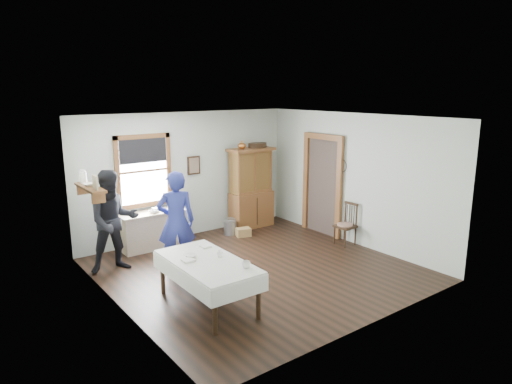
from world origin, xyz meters
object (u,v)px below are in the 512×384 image
china_hutch (251,188)px  dining_table (208,283)px  spindle_chair (345,224)px  woman_blue (176,225)px  figure_dark (114,225)px  work_counter (153,230)px  wicker_basket (243,232)px  pail (230,228)px

china_hutch → dining_table: 4.13m
spindle_chair → woman_blue: bearing=163.8°
figure_dark → china_hutch: bearing=19.5°
china_hutch → spindle_chair: (0.77, -2.22, -0.48)m
spindle_chair → work_counter: bearing=143.5°
spindle_chair → figure_dark: figure_dark is taller
dining_table → figure_dark: 2.30m
woman_blue → work_counter: bearing=-75.8°
spindle_chair → china_hutch: bearing=106.9°
spindle_chair → woman_blue: (-3.41, 0.85, 0.39)m
dining_table → spindle_chair: 3.74m
spindle_chair → wicker_basket: size_ratio=2.84×
china_hutch → dining_table: (-2.91, -2.87, -0.57)m
woman_blue → figure_dark: size_ratio=1.00×
work_counter → pail: bearing=-6.3°
dining_table → spindle_chair: bearing=9.9°
wicker_basket → woman_blue: (-2.05, -0.87, 0.74)m
work_counter → china_hutch: bearing=0.6°
spindle_chair → wicker_basket: spindle_chair is taller
dining_table → pail: 3.44m
woman_blue → figure_dark: bearing=-17.4°
wicker_basket → figure_dark: 3.02m
spindle_chair → woman_blue: 3.54m
work_counter → dining_table: 2.90m
pail → figure_dark: 2.89m
work_counter → spindle_chair: spindle_chair is taller
work_counter → wicker_basket: bearing=-14.2°
dining_table → pail: dining_table is taller
spindle_chair → pail: bearing=124.7°
dining_table → spindle_chair: size_ratio=2.01×
work_counter → wicker_basket: (1.89, -0.50, -0.29)m
china_hutch → figure_dark: china_hutch is taller
wicker_basket → china_hutch: bearing=40.5°
woman_blue → dining_table: bearing=100.3°
pail → woman_blue: woman_blue is taller
woman_blue → figure_dark: 1.10m
china_hutch → wicker_basket: 1.13m
dining_table → pail: size_ratio=5.82×
wicker_basket → woman_blue: size_ratio=0.19×
spindle_chair → figure_dark: 4.56m
china_hutch → woman_blue: size_ratio=1.11×
woman_blue → pail: bearing=-127.7°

